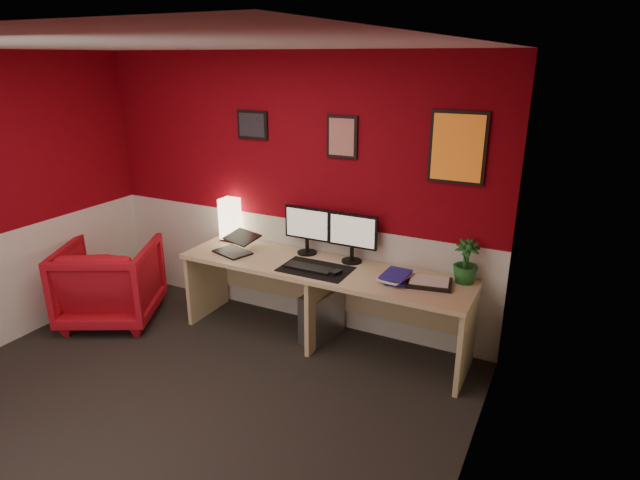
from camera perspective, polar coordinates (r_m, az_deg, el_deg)
The scene contains 24 objects.
ground at distance 4.15m, azimuth -15.83°, elevation -17.66°, with size 4.00×3.50×0.01m, color black.
ceiling at distance 3.35m, azimuth -19.93°, elevation 19.20°, with size 4.00×3.50×0.01m, color white.
wall_back at distance 4.89m, azimuth -3.42°, elevation 5.15°, with size 4.00×0.01×2.50m, color maroon.
wall_right at distance 2.66m, azimuth 15.59°, elevation -8.12°, with size 0.01×3.50×2.50m, color maroon.
wainscot_back at distance 5.12m, azimuth -3.28°, elevation -3.02°, with size 4.00×0.01×1.00m, color silver.
wainscot_right at distance 3.07m, azimuth 14.16°, elevation -20.63°, with size 0.01×3.50×1.00m, color silver.
desk at distance 4.68m, azimuth 0.22°, elevation -7.06°, with size 2.60×0.65×0.73m, color #C9B580.
shoji_lamp at distance 5.20m, azimuth -9.73°, elevation 2.09°, with size 0.16×0.16×0.40m, color #FFE5B2.
laptop at distance 4.87m, azimuth -9.53°, elevation -0.20°, with size 0.33×0.23×0.22m, color black.
monitor_left at distance 4.74m, azimuth -1.43°, elevation 1.83°, with size 0.45×0.06×0.58m, color black.
monitor_right at distance 4.55m, azimuth 3.53°, elevation 1.02°, with size 0.45×0.06×0.58m, color black.
desk_mat at distance 4.47m, azimuth -0.49°, elevation -3.17°, with size 0.60×0.38×0.01m, color black.
keyboard at distance 4.47m, azimuth -1.21°, elevation -3.02°, with size 0.42×0.14×0.02m, color black.
mouse at distance 4.36m, azimuth 1.74°, elevation -3.55°, with size 0.06×0.10×0.03m, color black.
book_bottom at distance 4.31m, azimuth 7.15°, elevation -4.10°, with size 0.20×0.28×0.03m, color #28229F.
book_middle at distance 4.31m, azimuth 6.96°, elevation -3.69°, with size 0.20×0.27×0.02m, color silver.
book_top at distance 4.29m, azimuth 6.98°, elevation -3.50°, with size 0.20×0.27×0.03m, color #28229F.
zen_tray at distance 4.27m, azimuth 11.77°, elevation -4.58°, with size 0.35×0.25×0.03m, color black.
potted_plant at distance 4.32m, azimuth 15.56°, elevation -2.27°, with size 0.20×0.20×0.36m, color #19591E.
pc_tower at distance 4.82m, azimuth 0.20°, elevation -8.10°, with size 0.20×0.45×0.45m, color #99999E.
armchair at distance 5.46m, azimuth -21.80°, elevation -4.25°, with size 0.84×0.86×0.78m, color red.
art_left at distance 4.96m, azimuth -7.34°, elevation 12.28°, with size 0.32×0.02×0.26m, color black.
art_center at distance 4.53m, azimuth 2.41°, elevation 11.12°, with size 0.28×0.02×0.36m, color red.
art_right at distance 4.23m, azimuth 14.71°, elevation 9.66°, with size 0.44×0.02×0.56m, color orange.
Camera 1 is at (2.39, -2.35, 2.45)m, focal length 29.49 mm.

